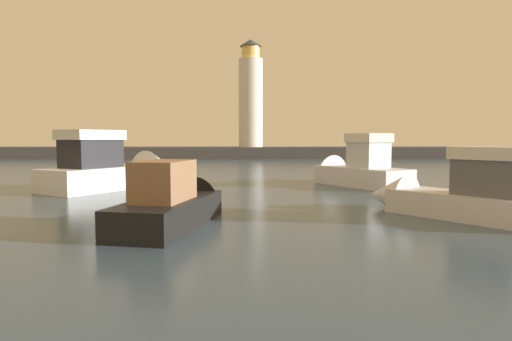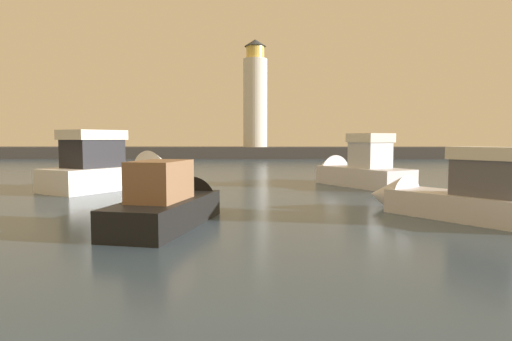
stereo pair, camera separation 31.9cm
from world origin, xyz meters
name	(u,v)px [view 1 (the left image)]	position (x,y,z in m)	size (l,w,h in m)	color
ground_plane	(269,177)	(0.00, 30.99, 0.00)	(220.00, 220.00, 0.00)	#384C60
breakwater	(261,153)	(0.00, 61.98, 0.81)	(83.72, 6.25, 1.63)	#423F3D
lighthouse	(251,96)	(-1.52, 61.98, 8.83)	(3.41, 3.41, 15.22)	silver
motorboat_0	(180,202)	(-3.67, 13.63, 0.68)	(3.25, 6.94, 2.58)	black
motorboat_1	(349,170)	(4.77, 25.75, 0.91)	(5.88, 7.85, 3.65)	silver
motorboat_2	(124,170)	(-8.78, 24.64, 1.00)	(7.19, 9.39, 3.98)	white
motorboat_4	(447,194)	(5.93, 14.68, 0.79)	(5.70, 6.47, 2.99)	silver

